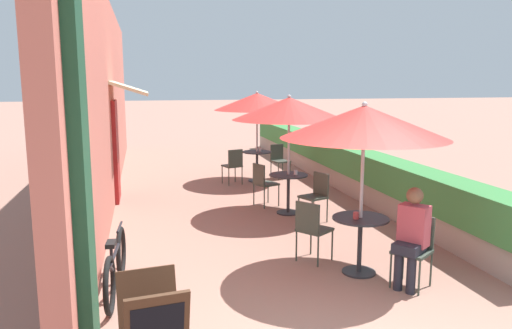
{
  "coord_description": "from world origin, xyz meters",
  "views": [
    {
      "loc": [
        -1.83,
        -3.92,
        2.51
      ],
      "look_at": [
        0.15,
        4.76,
        1.0
      ],
      "focal_mm": 35.0,
      "sensor_mm": 36.0,
      "label": 1
    }
  ],
  "objects_px": {
    "patio_umbrella_far": "(257,102)",
    "cafe_chair_far_right": "(233,164)",
    "patio_table_far": "(257,160)",
    "coffee_cup_near": "(356,216)",
    "patio_umbrella_mid": "(289,109)",
    "coffee_cup_mid": "(296,172)",
    "patio_table_mid": "(288,186)",
    "cafe_chair_mid_left": "(263,181)",
    "cafe_chair_near_right": "(415,245)",
    "cafe_chair_mid_right": "(316,193)",
    "patio_umbrella_near": "(364,122)",
    "cafe_chair_far_left": "(279,158)",
    "cafe_chair_near_left": "(312,226)",
    "patio_table_near": "(360,234)",
    "bicycle_leaning": "(116,266)",
    "coffee_cup_far": "(260,150)",
    "seated_patron_near_right": "(412,234)"
  },
  "relations": [
    {
      "from": "patio_umbrella_far",
      "to": "cafe_chair_far_right",
      "type": "bearing_deg",
      "value": -156.49
    },
    {
      "from": "patio_table_far",
      "to": "coffee_cup_near",
      "type": "bearing_deg",
      "value": -91.26
    },
    {
      "from": "patio_umbrella_mid",
      "to": "coffee_cup_mid",
      "type": "bearing_deg",
      "value": -31.64
    },
    {
      "from": "patio_table_mid",
      "to": "cafe_chair_far_right",
      "type": "height_order",
      "value": "cafe_chair_far_right"
    },
    {
      "from": "cafe_chair_mid_left",
      "to": "cafe_chair_far_right",
      "type": "height_order",
      "value": "same"
    },
    {
      "from": "cafe_chair_near_right",
      "to": "cafe_chair_mid_right",
      "type": "bearing_deg",
      "value": -32.93
    },
    {
      "from": "coffee_cup_mid",
      "to": "cafe_chair_far_right",
      "type": "relative_size",
      "value": 0.1
    },
    {
      "from": "patio_umbrella_near",
      "to": "cafe_chair_far_left",
      "type": "bearing_deg",
      "value": 83.86
    },
    {
      "from": "coffee_cup_near",
      "to": "cafe_chair_near_left",
      "type": "bearing_deg",
      "value": 124.77
    },
    {
      "from": "coffee_cup_near",
      "to": "cafe_chair_far_right",
      "type": "height_order",
      "value": "cafe_chair_far_right"
    },
    {
      "from": "patio_table_near",
      "to": "cafe_chair_far_right",
      "type": "distance_m",
      "value": 5.94
    },
    {
      "from": "cafe_chair_near_right",
      "to": "coffee_cup_near",
      "type": "xyz_separation_m",
      "value": [
        -0.57,
        0.47,
        0.28
      ]
    },
    {
      "from": "cafe_chair_near_left",
      "to": "cafe_chair_mid_right",
      "type": "height_order",
      "value": "same"
    },
    {
      "from": "cafe_chair_near_left",
      "to": "bicycle_leaning",
      "type": "distance_m",
      "value": 2.65
    },
    {
      "from": "cafe_chair_near_right",
      "to": "patio_table_near",
      "type": "bearing_deg",
      "value": 6.19
    },
    {
      "from": "patio_umbrella_mid",
      "to": "patio_table_far",
      "type": "bearing_deg",
      "value": 88.03
    },
    {
      "from": "patio_umbrella_far",
      "to": "cafe_chair_far_right",
      "type": "relative_size",
      "value": 2.58
    },
    {
      "from": "patio_table_near",
      "to": "cafe_chair_mid_left",
      "type": "bearing_deg",
      "value": 96.14
    },
    {
      "from": "patio_umbrella_near",
      "to": "cafe_chair_far_left",
      "type": "height_order",
      "value": "patio_umbrella_near"
    },
    {
      "from": "cafe_chair_mid_right",
      "to": "patio_table_far",
      "type": "relative_size",
      "value": 1.16
    },
    {
      "from": "cafe_chair_mid_right",
      "to": "coffee_cup_far",
      "type": "xyz_separation_m",
      "value": [
        -0.15,
        3.75,
        0.28
      ]
    },
    {
      "from": "cafe_chair_mid_left",
      "to": "bicycle_leaning",
      "type": "height_order",
      "value": "cafe_chair_mid_left"
    },
    {
      "from": "patio_table_far",
      "to": "bicycle_leaning",
      "type": "relative_size",
      "value": 0.43
    },
    {
      "from": "seated_patron_near_right",
      "to": "cafe_chair_far_right",
      "type": "distance_m",
      "value": 6.57
    },
    {
      "from": "bicycle_leaning",
      "to": "cafe_chair_near_right",
      "type": "bearing_deg",
      "value": -5.05
    },
    {
      "from": "patio_table_near",
      "to": "patio_table_mid",
      "type": "relative_size",
      "value": 1.0
    },
    {
      "from": "cafe_chair_near_right",
      "to": "patio_umbrella_far",
      "type": "bearing_deg",
      "value": -33.16
    },
    {
      "from": "cafe_chair_near_left",
      "to": "patio_table_far",
      "type": "xyz_separation_m",
      "value": [
        0.53,
        5.68,
        0.01
      ]
    },
    {
      "from": "patio_table_mid",
      "to": "patio_table_far",
      "type": "relative_size",
      "value": 1.0
    },
    {
      "from": "patio_umbrella_mid",
      "to": "cafe_chair_far_left",
      "type": "relative_size",
      "value": 2.58
    },
    {
      "from": "patio_table_far",
      "to": "patio_umbrella_near",
      "type": "bearing_deg",
      "value": -90.43
    },
    {
      "from": "cafe_chair_mid_left",
      "to": "bicycle_leaning",
      "type": "xyz_separation_m",
      "value": [
        -2.68,
        -3.65,
        -0.18
      ]
    },
    {
      "from": "patio_table_far",
      "to": "cafe_chair_far_right",
      "type": "bearing_deg",
      "value": -156.49
    },
    {
      "from": "cafe_chair_far_left",
      "to": "bicycle_leaning",
      "type": "xyz_separation_m",
      "value": [
        -3.78,
        -6.42,
        -0.18
      ]
    },
    {
      "from": "patio_table_mid",
      "to": "bicycle_leaning",
      "type": "bearing_deg",
      "value": -134.98
    },
    {
      "from": "coffee_cup_near",
      "to": "cafe_chair_far_right",
      "type": "distance_m",
      "value": 5.99
    },
    {
      "from": "seated_patron_near_right",
      "to": "coffee_cup_mid",
      "type": "xyz_separation_m",
      "value": [
        -0.34,
        3.59,
        0.11
      ]
    },
    {
      "from": "patio_umbrella_mid",
      "to": "cafe_chair_far_right",
      "type": "xyz_separation_m",
      "value": [
        -0.54,
        2.83,
        -1.47
      ]
    },
    {
      "from": "cafe_chair_far_right",
      "to": "patio_umbrella_mid",
      "type": "bearing_deg",
      "value": -96.45
    },
    {
      "from": "cafe_chair_far_left",
      "to": "patio_table_far",
      "type": "bearing_deg",
      "value": 6.19
    },
    {
      "from": "patio_umbrella_near",
      "to": "coffee_cup_mid",
      "type": "distance_m",
      "value": 3.24
    },
    {
      "from": "patio_table_far",
      "to": "patio_umbrella_far",
      "type": "distance_m",
      "value": 1.46
    },
    {
      "from": "cafe_chair_mid_right",
      "to": "patio_umbrella_far",
      "type": "relative_size",
      "value": 0.39
    },
    {
      "from": "coffee_cup_mid",
      "to": "coffee_cup_far",
      "type": "relative_size",
      "value": 1.0
    },
    {
      "from": "cafe_chair_far_left",
      "to": "coffee_cup_far",
      "type": "relative_size",
      "value": 9.67
    },
    {
      "from": "cafe_chair_mid_right",
      "to": "cafe_chair_far_right",
      "type": "xyz_separation_m",
      "value": [
        -0.88,
        3.45,
        0.0
      ]
    },
    {
      "from": "patio_table_mid",
      "to": "coffee_cup_far",
      "type": "relative_size",
      "value": 8.37
    },
    {
      "from": "patio_table_near",
      "to": "patio_table_mid",
      "type": "bearing_deg",
      "value": 91.12
    },
    {
      "from": "patio_umbrella_near",
      "to": "cafe_chair_far_left",
      "type": "relative_size",
      "value": 2.58
    },
    {
      "from": "patio_table_near",
      "to": "cafe_chair_far_left",
      "type": "relative_size",
      "value": 0.87
    }
  ]
}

